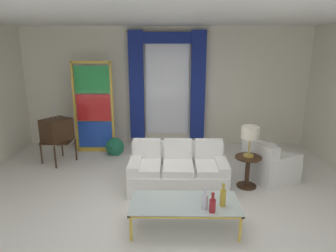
# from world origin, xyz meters

# --- Properties ---
(ground_plane) EXTENTS (16.00, 16.00, 0.00)m
(ground_plane) POSITION_xyz_m (0.00, 0.00, 0.00)
(ground_plane) COLOR white
(wall_rear) EXTENTS (8.00, 0.12, 3.00)m
(wall_rear) POSITION_xyz_m (0.00, 3.06, 1.50)
(wall_rear) COLOR silver
(wall_rear) RESTS_ON ground
(ceiling_slab) EXTENTS (8.00, 7.60, 0.04)m
(ceiling_slab) POSITION_xyz_m (0.00, 0.80, 3.02)
(ceiling_slab) COLOR white
(curtained_window) EXTENTS (2.00, 0.17, 2.70)m
(curtained_window) POSITION_xyz_m (0.04, 2.89, 1.74)
(curtained_window) COLOR white
(curtained_window) RESTS_ON ground
(couch_white_long) EXTENTS (1.76, 0.93, 0.86)m
(couch_white_long) POSITION_xyz_m (0.27, 0.48, 0.30)
(couch_white_long) COLOR white
(couch_white_long) RESTS_ON ground
(coffee_table) EXTENTS (1.54, 0.70, 0.41)m
(coffee_table) POSITION_xyz_m (0.34, -0.87, 0.38)
(coffee_table) COLOR silver
(coffee_table) RESTS_ON ground
(bottle_blue_decanter) EXTENTS (0.08, 0.08, 0.34)m
(bottle_blue_decanter) POSITION_xyz_m (0.86, -0.96, 0.55)
(bottle_blue_decanter) COLOR gold
(bottle_blue_decanter) RESTS_ON coffee_table
(bottle_crystal_tall) EXTENTS (0.08, 0.08, 0.29)m
(bottle_crystal_tall) POSITION_xyz_m (0.70, -1.12, 0.52)
(bottle_crystal_tall) COLOR maroon
(bottle_crystal_tall) RESTS_ON coffee_table
(bottle_amber_squat) EXTENTS (0.08, 0.08, 0.31)m
(bottle_amber_squat) POSITION_xyz_m (0.61, -1.04, 0.53)
(bottle_amber_squat) COLOR silver
(bottle_amber_squat) RESTS_ON coffee_table
(vintage_tv) EXTENTS (0.74, 0.77, 1.35)m
(vintage_tv) POSITION_xyz_m (-2.38, 1.66, 0.73)
(vintage_tv) COLOR #382314
(vintage_tv) RESTS_ON ground
(armchair_white) EXTENTS (1.09, 1.08, 0.80)m
(armchair_white) POSITION_xyz_m (2.04, 0.79, 0.29)
(armchair_white) COLOR white
(armchair_white) RESTS_ON ground
(stained_glass_divider) EXTENTS (0.95, 0.05, 2.20)m
(stained_glass_divider) POSITION_xyz_m (-1.72, 2.37, 1.06)
(stained_glass_divider) COLOR gold
(stained_glass_divider) RESTS_ON ground
(peacock_figurine) EXTENTS (0.44, 0.60, 0.50)m
(peacock_figurine) POSITION_xyz_m (-1.20, 2.00, 0.22)
(peacock_figurine) COLOR beige
(peacock_figurine) RESTS_ON ground
(round_side_table) EXTENTS (0.48, 0.48, 0.59)m
(round_side_table) POSITION_xyz_m (1.55, 0.47, 0.36)
(round_side_table) COLOR #382314
(round_side_table) RESTS_ON ground
(table_lamp_brass) EXTENTS (0.32, 0.32, 0.57)m
(table_lamp_brass) POSITION_xyz_m (1.55, 0.47, 1.03)
(table_lamp_brass) COLOR #B29338
(table_lamp_brass) RESTS_ON round_side_table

